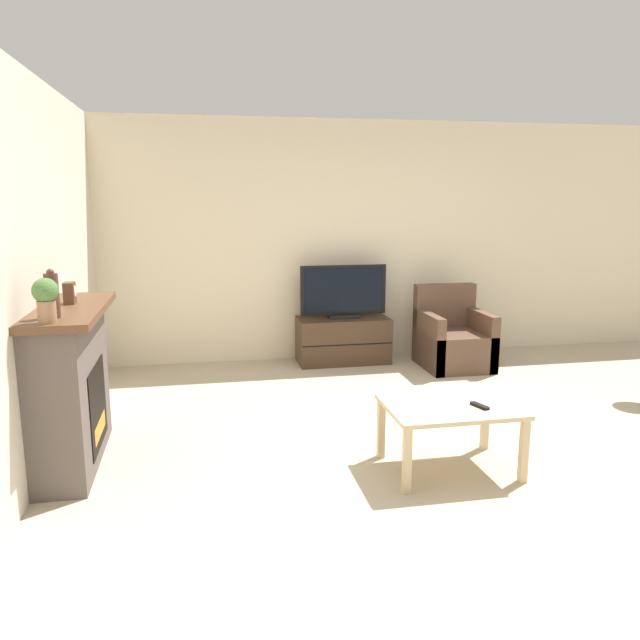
# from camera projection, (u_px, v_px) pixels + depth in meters

# --- Properties ---
(ground_plane) EXTENTS (24.00, 24.00, 0.00)m
(ground_plane) POSITION_uv_depth(u_px,v_px,m) (470.00, 442.00, 4.80)
(ground_plane) COLOR tan
(wall_back) EXTENTS (12.00, 0.06, 2.70)m
(wall_back) POSITION_uv_depth(u_px,v_px,m) (373.00, 241.00, 7.22)
(wall_back) COLOR beige
(wall_back) RESTS_ON ground
(wall_left) EXTENTS (0.06, 12.00, 2.70)m
(wall_left) POSITION_uv_depth(u_px,v_px,m) (21.00, 278.00, 3.94)
(wall_left) COLOR beige
(wall_left) RESTS_ON ground
(fireplace) EXTENTS (0.46, 1.31, 1.12)m
(fireplace) POSITION_uv_depth(u_px,v_px,m) (70.00, 385.00, 4.33)
(fireplace) COLOR #564C47
(fireplace) RESTS_ON ground
(mantel_vase_left) EXTENTS (0.08, 0.08, 0.30)m
(mantel_vase_left) POSITION_uv_depth(u_px,v_px,m) (52.00, 295.00, 3.82)
(mantel_vase_left) COLOR #512D23
(mantel_vase_left) RESTS_ON fireplace
(mantel_clock) EXTENTS (0.08, 0.11, 0.15)m
(mantel_clock) POSITION_uv_depth(u_px,v_px,m) (70.00, 293.00, 4.34)
(mantel_clock) COLOR brown
(mantel_clock) RESTS_ON fireplace
(potted_plant) EXTENTS (0.15, 0.15, 0.27)m
(potted_plant) POSITION_uv_depth(u_px,v_px,m) (46.00, 297.00, 3.66)
(potted_plant) COLOR #936B4C
(potted_plant) RESTS_ON fireplace
(tv_stand) EXTENTS (1.03, 0.48, 0.51)m
(tv_stand) POSITION_uv_depth(u_px,v_px,m) (343.00, 340.00, 7.06)
(tv_stand) COLOR #422D1E
(tv_stand) RESTS_ON ground
(tv) EXTENTS (0.97, 0.18, 0.60)m
(tv) POSITION_uv_depth(u_px,v_px,m) (343.00, 293.00, 6.95)
(tv) COLOR black
(tv) RESTS_ON tv_stand
(armchair) EXTENTS (0.70, 0.76, 0.88)m
(armchair) POSITION_uv_depth(u_px,v_px,m) (453.00, 341.00, 6.88)
(armchair) COLOR brown
(armchair) RESTS_ON ground
(coffee_table) EXTENTS (0.88, 0.65, 0.47)m
(coffee_table) POSITION_uv_depth(u_px,v_px,m) (450.00, 413.00, 4.25)
(coffee_table) COLOR #CCB289
(coffee_table) RESTS_ON ground
(remote) EXTENTS (0.08, 0.15, 0.02)m
(remote) POSITION_uv_depth(u_px,v_px,m) (480.00, 406.00, 4.18)
(remote) COLOR black
(remote) RESTS_ON coffee_table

